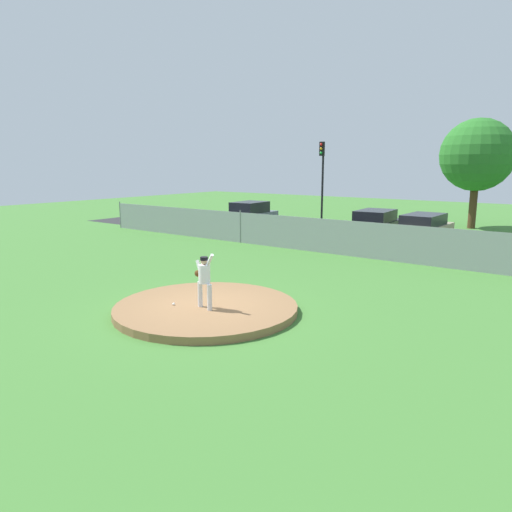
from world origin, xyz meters
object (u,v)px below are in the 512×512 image
object	(u,v)px
parked_car_champagne	(423,231)
parked_car_slate	(250,216)
baseball	(174,304)
traffic_light_near	(322,170)
pitcher_youth	(204,277)
parked_car_charcoal	(375,226)

from	to	relation	value
parked_car_champagne	parked_car_slate	size ratio (longest dim) A/B	1.11
baseball	traffic_light_near	size ratio (longest dim) A/B	0.01
pitcher_youth	baseball	size ratio (longest dim) A/B	21.22
pitcher_youth	parked_car_champagne	bearing A→B (deg)	84.56
parked_car_champagne	parked_car_slate	xyz separation A→B (m)	(-11.11, 0.36, 0.01)
parked_car_charcoal	traffic_light_near	xyz separation A→B (m)	(-5.32, 3.69, 2.93)
pitcher_youth	parked_car_slate	world-z (taller)	pitcher_youth
baseball	parked_car_charcoal	bearing A→B (deg)	91.65
pitcher_youth	parked_car_charcoal	size ratio (longest dim) A/B	0.34
parked_car_slate	baseball	bearing A→B (deg)	-59.76
baseball	parked_car_slate	size ratio (longest dim) A/B	0.02
pitcher_youth	parked_car_charcoal	distance (m)	15.02
parked_car_slate	parked_car_charcoal	size ratio (longest dim) A/B	0.92
baseball	parked_car_charcoal	size ratio (longest dim) A/B	0.02
parked_car_champagne	traffic_light_near	size ratio (longest dim) A/B	0.86
pitcher_youth	parked_car_slate	size ratio (longest dim) A/B	0.37
parked_car_charcoal	traffic_light_near	world-z (taller)	traffic_light_near
parked_car_champagne	parked_car_slate	bearing A→B (deg)	178.15
pitcher_youth	parked_car_champagne	size ratio (longest dim) A/B	0.33
traffic_light_near	baseball	bearing A→B (deg)	-73.12
pitcher_youth	parked_car_charcoal	xyz separation A→B (m)	(-1.34, 14.96, -0.29)
parked_car_charcoal	traffic_light_near	bearing A→B (deg)	145.20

